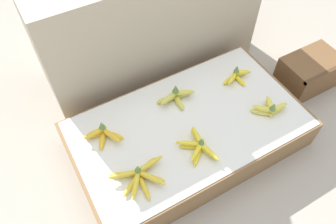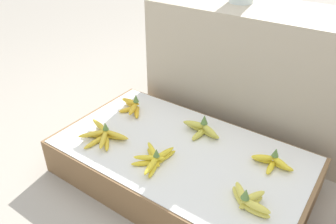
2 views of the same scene
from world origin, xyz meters
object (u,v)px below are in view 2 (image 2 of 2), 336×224
banana_bunch_front_midright (249,200)px  banana_bunch_middle_left (133,107)px  banana_bunch_middle_midleft (202,129)px  banana_bunch_middle_midright (272,161)px  banana_bunch_front_midleft (155,159)px  banana_bunch_front_left (103,135)px

banana_bunch_front_midright → banana_bunch_middle_left: banana_bunch_front_midright is taller
banana_bunch_front_midright → banana_bunch_middle_midleft: banana_bunch_middle_midleft is taller
banana_bunch_middle_midright → banana_bunch_middle_left: bearing=179.7°
banana_bunch_front_midleft → banana_bunch_front_midright: size_ratio=1.24×
banana_bunch_front_midright → banana_bunch_middle_midleft: 0.52m
banana_bunch_front_midright → banana_bunch_front_left: bearing=-179.6°
banana_bunch_front_midright → banana_bunch_middle_midright: banana_bunch_front_midright is taller
banana_bunch_front_left → banana_bunch_front_midleft: bearing=-0.1°
banana_bunch_front_midleft → banana_bunch_middle_left: (-0.39, 0.30, 0.00)m
banana_bunch_front_midright → banana_bunch_middle_left: (-0.86, 0.30, -0.00)m
banana_bunch_front_midleft → banana_bunch_middle_left: bearing=142.4°
banana_bunch_front_left → banana_bunch_middle_midright: size_ratio=1.43×
banana_bunch_front_midleft → banana_bunch_middle_left: size_ratio=1.28×
banana_bunch_middle_left → banana_bunch_front_midright: bearing=-18.9°
banana_bunch_middle_left → banana_bunch_middle_midright: banana_bunch_middle_left is taller
banana_bunch_front_left → banana_bunch_middle_midleft: size_ratio=1.28×
banana_bunch_front_midleft → banana_bunch_front_midright: bearing=0.8°
banana_bunch_middle_midleft → banana_bunch_middle_midright: size_ratio=1.12×
banana_bunch_front_midright → banana_bunch_middle_midright: bearing=91.7°
banana_bunch_front_left → banana_bunch_front_midright: bearing=0.4°
banana_bunch_middle_left → banana_bunch_middle_midleft: 0.46m
banana_bunch_front_midleft → banana_bunch_middle_left: banana_bunch_middle_left is taller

